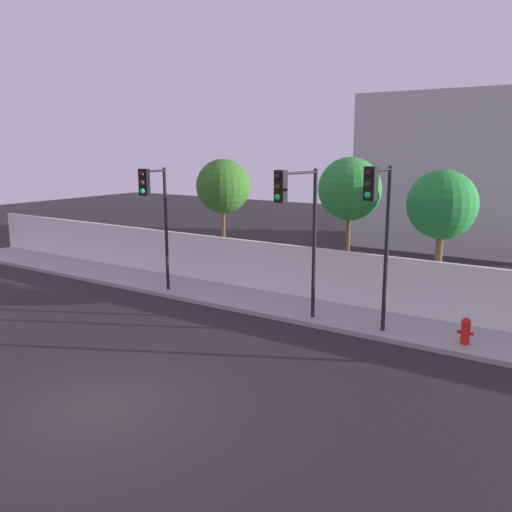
# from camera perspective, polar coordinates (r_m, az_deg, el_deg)

# --- Properties ---
(ground_plane) EXTENTS (80.00, 80.00, 0.00)m
(ground_plane) POSITION_cam_1_polar(r_m,az_deg,el_deg) (12.16, -16.43, -15.20)
(ground_plane) COLOR #262224
(sidewalk) EXTENTS (36.00, 2.40, 0.15)m
(sidewalk) POSITION_cam_1_polar(r_m,az_deg,el_deg) (18.07, 3.83, -5.56)
(sidewalk) COLOR #969696
(sidewalk) RESTS_ON ground
(perimeter_wall) EXTENTS (36.00, 0.18, 1.80)m
(perimeter_wall) POSITION_cam_1_polar(r_m,az_deg,el_deg) (18.91, 5.80, -1.77)
(perimeter_wall) COLOR white
(perimeter_wall) RESTS_ON sidewalk
(traffic_light_left) EXTENTS (0.44, 1.16, 4.73)m
(traffic_light_left) POSITION_cam_1_polar(r_m,az_deg,el_deg) (14.95, 12.88, 4.37)
(traffic_light_left) COLOR black
(traffic_light_left) RESTS_ON sidewalk
(traffic_light_center) EXTENTS (0.48, 1.51, 4.51)m
(traffic_light_center) POSITION_cam_1_polar(r_m,az_deg,el_deg) (19.21, -10.77, 5.58)
(traffic_light_center) COLOR black
(traffic_light_center) RESTS_ON sidewalk
(traffic_light_right) EXTENTS (0.52, 1.82, 4.60)m
(traffic_light_right) POSITION_cam_1_polar(r_m,az_deg,el_deg) (15.60, 4.35, 4.71)
(traffic_light_right) COLOR black
(traffic_light_right) RESTS_ON sidewalk
(fire_hydrant) EXTENTS (0.44, 0.26, 0.74)m
(fire_hydrant) POSITION_cam_1_polar(r_m,az_deg,el_deg) (15.60, 21.43, -7.33)
(fire_hydrant) COLOR red
(fire_hydrant) RESTS_ON sidewalk
(roadside_tree_leftmost) EXTENTS (2.21, 2.21, 4.93)m
(roadside_tree_leftmost) POSITION_cam_1_polar(r_m,az_deg,el_deg) (22.02, -3.52, 7.40)
(roadside_tree_leftmost) COLOR brown
(roadside_tree_leftmost) RESTS_ON ground
(roadside_tree_midleft) EXTENTS (2.23, 2.23, 5.05)m
(roadside_tree_midleft) POSITION_cam_1_polar(r_m,az_deg,el_deg) (19.20, 9.96, 7.02)
(roadside_tree_midleft) COLOR brown
(roadside_tree_midleft) RESTS_ON ground
(roadside_tree_midright) EXTENTS (2.24, 2.24, 4.70)m
(roadside_tree_midright) POSITION_cam_1_polar(r_m,az_deg,el_deg) (18.20, 19.21, 5.12)
(roadside_tree_midright) COLOR brown
(roadside_tree_midright) RESTS_ON ground
(low_building_distant) EXTENTS (10.04, 6.00, 8.16)m
(low_building_distant) POSITION_cam_1_polar(r_m,az_deg,el_deg) (31.10, 21.09, 8.35)
(low_building_distant) COLOR #AEAEAE
(low_building_distant) RESTS_ON ground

